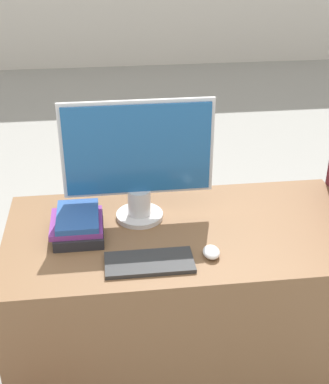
{
  "coord_description": "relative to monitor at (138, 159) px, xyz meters",
  "views": [
    {
      "loc": [
        -0.3,
        -1.41,
        1.89
      ],
      "look_at": [
        -0.08,
        0.32,
        0.95
      ],
      "focal_mm": 50.0,
      "sensor_mm": 36.0,
      "label": 1
    }
  ],
  "objects": [
    {
      "name": "desk",
      "position": [
        0.17,
        -0.12,
        -0.64
      ],
      "size": [
        1.42,
        0.71,
        0.76
      ],
      "color": "brown",
      "rests_on": "ground_plane"
    },
    {
      "name": "monitor",
      "position": [
        0.0,
        0.0,
        0.0
      ],
      "size": [
        0.59,
        0.19,
        0.5
      ],
      "color": "silver",
      "rests_on": "desk"
    },
    {
      "name": "keyboard",
      "position": [
        0.01,
        -0.33,
        -0.26
      ],
      "size": [
        0.32,
        0.15,
        0.02
      ],
      "color": "#2D2D2D",
      "rests_on": "desk"
    },
    {
      "name": "mouse",
      "position": [
        0.24,
        -0.31,
        -0.24
      ],
      "size": [
        0.06,
        0.08,
        0.04
      ],
      "color": "white",
      "rests_on": "desk"
    },
    {
      "name": "book_stack",
      "position": [
        -0.25,
        -0.1,
        -0.22
      ],
      "size": [
        0.2,
        0.25,
        0.09
      ],
      "color": "#232328",
      "rests_on": "desk"
    }
  ]
}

